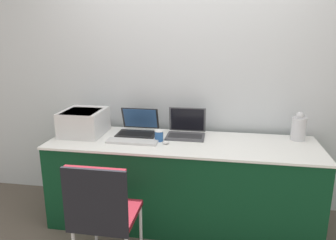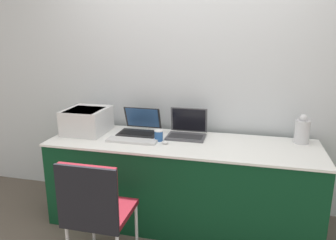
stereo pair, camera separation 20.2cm
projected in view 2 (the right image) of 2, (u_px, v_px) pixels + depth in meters
wall_back at (192, 74)px, 3.11m from camera, size 8.00×0.05×2.60m
table at (181, 182)px, 2.94m from camera, size 2.33×0.70×0.77m
printer at (87, 120)px, 3.08m from camera, size 0.37×0.41×0.23m
laptop_left at (140, 128)px, 3.08m from camera, size 0.35×0.31×0.23m
laptop_right at (187, 130)px, 2.98m from camera, size 0.34×0.27×0.25m
external_keyboard at (132, 141)px, 2.84m from camera, size 0.44×0.13×0.02m
coffee_cup at (159, 135)px, 2.86m from camera, size 0.08×0.08×0.10m
mouse at (165, 142)px, 2.78m from camera, size 0.06×0.05×0.03m
metal_pitcher at (302, 130)px, 2.78m from camera, size 0.12×0.12×0.25m
chair at (95, 206)px, 2.25m from camera, size 0.43×0.44×0.86m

